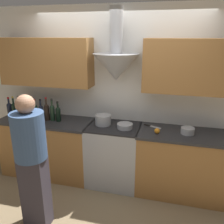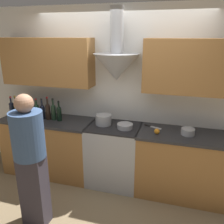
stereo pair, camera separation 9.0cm
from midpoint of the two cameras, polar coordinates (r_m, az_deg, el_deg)
ground_plane at (r=3.61m, az=-0.37°, el=-19.26°), size 12.00×12.00×0.00m
wall_back at (r=3.53m, az=1.76°, el=6.57°), size 8.40×0.64×2.60m
counter_left at (r=4.03m, az=-14.17°, el=-7.86°), size 1.46×0.62×0.93m
counter_right at (r=3.54m, az=17.06°, el=-11.96°), size 1.23×0.62×0.93m
stove_range at (r=3.63m, az=1.18°, el=-10.21°), size 0.76×0.60×0.93m
wine_bottle_0 at (r=4.16m, az=-22.41°, el=0.92°), size 0.08×0.08×0.32m
wine_bottle_1 at (r=4.09m, az=-21.48°, el=0.83°), size 0.07×0.07×0.34m
wine_bottle_2 at (r=4.03m, az=-20.32°, el=0.83°), size 0.08×0.08×0.36m
wine_bottle_3 at (r=3.98m, az=-19.19°, el=0.61°), size 0.07×0.07×0.33m
wine_bottle_4 at (r=3.94m, az=-18.08°, el=0.43°), size 0.07×0.07×0.33m
wine_bottle_5 at (r=3.89m, az=-17.00°, el=0.39°), size 0.08×0.08×0.32m
wine_bottle_6 at (r=3.84m, az=-15.75°, el=0.24°), size 0.07×0.07×0.33m
wine_bottle_7 at (r=3.78m, az=-14.48°, el=0.34°), size 0.07×0.07×0.36m
wine_bottle_8 at (r=3.75m, az=-13.22°, el=0.19°), size 0.07×0.07×0.34m
wine_bottle_9 at (r=3.70m, az=-11.93°, el=-0.18°), size 0.07×0.07×0.31m
stock_pot at (r=3.48m, az=-1.32°, el=-1.85°), size 0.23×0.23×0.15m
mixing_bowl at (r=3.36m, az=3.90°, el=-3.40°), size 0.22×0.22×0.07m
orange_fruit at (r=3.23m, az=11.55°, el=-4.59°), size 0.07×0.07×0.07m
saucepan at (r=3.32m, az=18.55°, el=-4.49°), size 0.18×0.18×0.08m
chefs_knife at (r=3.46m, az=10.54°, el=-3.56°), size 0.26×0.13×0.01m
person_foreground_left at (r=2.84m, az=-18.17°, el=-10.29°), size 0.36×0.36×1.62m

